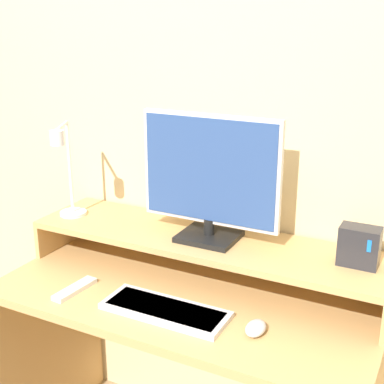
% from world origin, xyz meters
% --- Properties ---
extents(wall_back, '(6.00, 0.05, 2.50)m').
position_xyz_m(wall_back, '(0.00, 0.64, 1.25)').
color(wall_back, beige).
rests_on(wall_back, ground_plane).
extents(desk, '(1.27, 0.61, 0.76)m').
position_xyz_m(desk, '(0.00, 0.30, 0.54)').
color(desk, tan).
rests_on(desk, ground_plane).
extents(monitor_shelf, '(1.27, 0.32, 0.15)m').
position_xyz_m(monitor_shelf, '(0.00, 0.45, 0.89)').
color(monitor_shelf, tan).
rests_on(monitor_shelf, desk).
extents(monitor, '(0.49, 0.17, 0.43)m').
position_xyz_m(monitor, '(0.02, 0.44, 1.13)').
color(monitor, black).
rests_on(monitor, monitor_shelf).
extents(desk_lamp, '(0.15, 0.21, 0.37)m').
position_xyz_m(desk_lamp, '(-0.52, 0.36, 1.09)').
color(desk_lamp, silver).
rests_on(desk_lamp, monitor_shelf).
extents(router_dock, '(0.12, 0.07, 0.12)m').
position_xyz_m(router_dock, '(0.51, 0.47, 0.97)').
color(router_dock, '#28282D').
rests_on(router_dock, monitor_shelf).
extents(keyboard, '(0.40, 0.15, 0.02)m').
position_xyz_m(keyboard, '(0.00, 0.17, 0.77)').
color(keyboard, silver).
rests_on(keyboard, desk).
extents(mouse, '(0.06, 0.09, 0.04)m').
position_xyz_m(mouse, '(0.29, 0.19, 0.78)').
color(mouse, silver).
rests_on(mouse, desk).
extents(remote_control, '(0.06, 0.18, 0.02)m').
position_xyz_m(remote_control, '(-0.34, 0.15, 0.77)').
color(remote_control, white).
rests_on(remote_control, desk).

